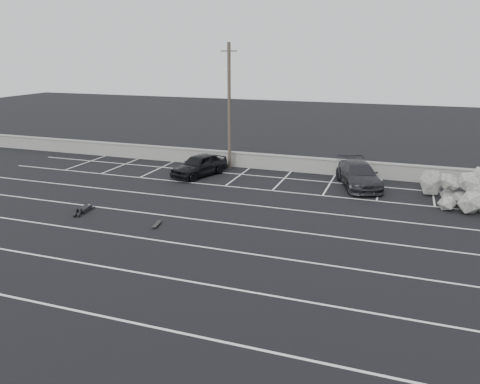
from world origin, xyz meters
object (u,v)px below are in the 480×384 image
at_px(car_left, 199,165).
at_px(utility_pole, 229,107).
at_px(car_right, 359,175).
at_px(person, 85,207).
at_px(skateboard, 157,224).
at_px(trash_bin, 344,170).
at_px(riprap_pile, 478,196).

relative_size(car_left, utility_pole, 0.50).
height_order(car_right, utility_pole, utility_pole).
bearing_deg(person, skateboard, -20.59).
xyz_separation_m(car_left, car_right, (10.20, 0.90, 0.00)).
bearing_deg(person, trash_bin, 31.87).
relative_size(trash_bin, riprap_pile, 0.20).
xyz_separation_m(car_right, riprap_pile, (6.43, -1.70, -0.18)).
relative_size(riprap_pile, skateboard, 6.54).
bearing_deg(car_left, riprap_pile, 16.85).
height_order(utility_pole, skateboard, utility_pole).
relative_size(car_right, utility_pole, 0.59).
bearing_deg(riprap_pile, trash_bin, 154.99).
bearing_deg(car_right, utility_pole, 150.68).
relative_size(riprap_pile, person, 2.44).
distance_m(riprap_pile, skateboard, 16.97).
distance_m(car_right, utility_pole, 9.79).
relative_size(trash_bin, person, 0.48).
bearing_deg(car_left, utility_pole, 83.16).
height_order(car_right, skateboard, car_right).
distance_m(car_right, person, 15.95).
height_order(trash_bin, person, trash_bin).
bearing_deg(trash_bin, person, -136.60).
height_order(car_right, riprap_pile, riprap_pile).
relative_size(car_left, trash_bin, 4.06).
distance_m(riprap_pile, person, 20.79).
height_order(car_left, trash_bin, car_left).
bearing_deg(skateboard, utility_pole, 82.28).
bearing_deg(car_left, person, -88.02).
bearing_deg(skateboard, car_left, 90.59).
distance_m(car_left, trash_bin, 9.52).
xyz_separation_m(person, skateboard, (4.59, -0.73, -0.13)).
bearing_deg(utility_pole, car_right, -9.80).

